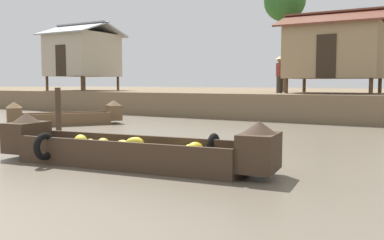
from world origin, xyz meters
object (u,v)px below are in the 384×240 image
object	(u,v)px
stilt_house_left	(83,54)
mooring_post	(58,117)
stilt_house_mid_left	(335,50)
cargo_boat_upstream	(66,116)
palm_tree_near	(285,2)
banana_boat	(129,149)
vendor_person	(280,73)

from	to	relation	value
stilt_house_left	mooring_post	bearing A→B (deg)	-47.37
stilt_house_mid_left	cargo_boat_upstream	bearing A→B (deg)	-131.77
cargo_boat_upstream	mooring_post	xyz separation A→B (m)	(3.72, -3.72, 0.40)
cargo_boat_upstream	palm_tree_near	world-z (taller)	palm_tree_near
cargo_boat_upstream	palm_tree_near	xyz separation A→B (m)	(4.83, 10.18, 5.31)
banana_boat	stilt_house_mid_left	world-z (taller)	stilt_house_mid_left
cargo_boat_upstream	palm_tree_near	size ratio (longest dim) A/B	0.67
banana_boat	stilt_house_left	xyz separation A→B (m)	(-14.28, 13.24, 3.00)
banana_boat	vendor_person	size ratio (longest dim) A/B	3.36
cargo_boat_upstream	stilt_house_mid_left	distance (m)	11.86
vendor_person	palm_tree_near	bearing A→B (deg)	104.92
vendor_person	mooring_post	bearing A→B (deg)	-99.03
cargo_boat_upstream	palm_tree_near	bearing A→B (deg)	64.63
banana_boat	palm_tree_near	world-z (taller)	palm_tree_near
stilt_house_mid_left	vendor_person	distance (m)	2.60
stilt_house_left	banana_boat	bearing A→B (deg)	-42.85
stilt_house_mid_left	mooring_post	xyz separation A→B (m)	(-3.97, -12.34, -2.28)
banana_boat	stilt_house_mid_left	distance (m)	13.86
cargo_boat_upstream	mooring_post	world-z (taller)	mooring_post
mooring_post	stilt_house_mid_left	bearing A→B (deg)	72.15
mooring_post	vendor_person	bearing A→B (deg)	80.97
banana_boat	mooring_post	size ratio (longest dim) A/B	3.90
mooring_post	cargo_boat_upstream	bearing A→B (deg)	134.99
palm_tree_near	banana_boat	bearing A→B (deg)	-82.03
cargo_boat_upstream	stilt_house_left	world-z (taller)	stilt_house_left
vendor_person	mooring_post	distance (m)	11.52
stilt_house_left	mooring_post	distance (m)	16.53
palm_tree_near	cargo_boat_upstream	bearing A→B (deg)	-115.37
banana_boat	stilt_house_mid_left	size ratio (longest dim) A/B	1.22
palm_tree_near	vendor_person	size ratio (longest dim) A/B	3.40
cargo_boat_upstream	vendor_person	xyz separation A→B (m)	(5.52, 7.58, 1.70)
stilt_house_mid_left	palm_tree_near	bearing A→B (deg)	151.38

